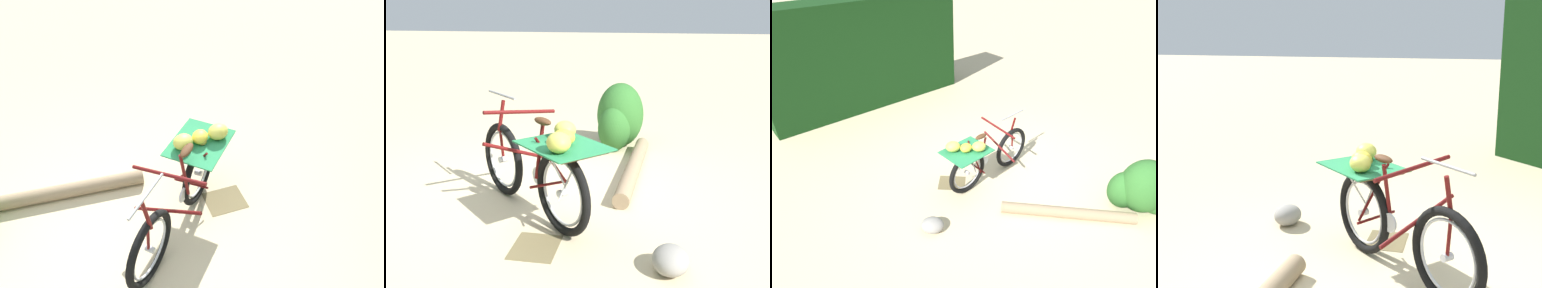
# 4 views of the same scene
# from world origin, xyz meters

# --- Properties ---
(ground_plane) EXTENTS (60.00, 60.00, 0.00)m
(ground_plane) POSITION_xyz_m (0.00, 0.00, 0.00)
(ground_plane) COLOR beige
(bicycle) EXTENTS (1.44, 1.50, 1.03)m
(bicycle) POSITION_xyz_m (-0.33, -0.10, 0.48)
(bicycle) COLOR black
(bicycle) RESTS_ON ground_plane
(fallen_log) EXTENTS (1.92, 0.28, 0.17)m
(fallen_log) POSITION_xyz_m (0.89, -0.89, 0.08)
(fallen_log) COLOR #937A5B
(fallen_log) RESTS_ON ground_plane
(path_stone) EXTENTS (0.32, 0.27, 0.20)m
(path_stone) POSITION_xyz_m (-1.03, -1.28, 0.10)
(path_stone) COLOR gray
(path_stone) RESTS_ON ground_plane
(leaf_litter_patch) EXTENTS (0.44, 0.36, 0.01)m
(leaf_litter_patch) POSITION_xyz_m (-0.87, -0.23, 0.00)
(leaf_litter_patch) COLOR olive
(leaf_litter_patch) RESTS_ON ground_plane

